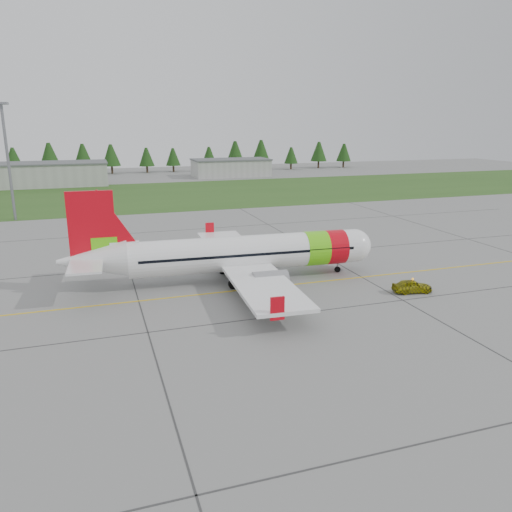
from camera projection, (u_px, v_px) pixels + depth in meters
name	position (u px, v px, depth m)	size (l,w,h in m)	color
ground	(311.00, 312.00, 46.55)	(320.00, 320.00, 0.00)	gray
aircraft	(240.00, 254.00, 55.19)	(34.86, 32.12, 10.55)	white
follow_me_car	(413.00, 274.00, 51.32)	(1.63, 1.38, 4.04)	#D2CC0B
grass_strip	(172.00, 194.00, 121.72)	(320.00, 50.00, 0.03)	#30561E
taxi_guideline	(280.00, 286.00, 53.88)	(120.00, 0.25, 0.02)	gold
hangar_west	(46.00, 175.00, 137.52)	(32.00, 14.00, 6.00)	#A8A8A3
hangar_east	(231.00, 168.00, 161.62)	(24.00, 12.00, 5.20)	#A8A8A3
floodlight_mast	(9.00, 164.00, 87.42)	(0.50, 0.50, 20.00)	slate
treeline	(145.00, 158.00, 171.76)	(160.00, 8.00, 10.00)	#1C3F14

